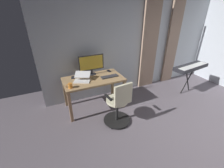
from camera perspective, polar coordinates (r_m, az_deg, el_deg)
name	(u,v)px	position (r m, az deg, el deg)	size (l,w,h in m)	color
back_room_partition	(137,39)	(4.25, 9.28, 16.64)	(5.07, 0.10, 2.86)	silver
curtain_left_panel	(172,43)	(4.97, 21.86, 14.19)	(0.40, 0.06, 2.44)	tan
curtain_right_panel	(149,46)	(4.42, 13.98, 13.83)	(0.50, 0.06, 2.44)	tan
desk	(94,82)	(3.46, -6.98, 0.63)	(1.33, 0.72, 0.75)	tan
office_chair	(119,105)	(3.01, 2.52, -7.87)	(0.56, 0.56, 0.97)	black
computer_monitor	(91,63)	(3.54, -7.82, 7.77)	(0.59, 0.18, 0.47)	#232328
computer_keyboard	(110,77)	(3.45, -0.94, 2.86)	(0.40, 0.13, 0.02)	#333338
laptop	(82,78)	(3.33, -11.21, 2.06)	(0.44, 0.43, 0.16)	white
cell_phone_by_monitor	(73,77)	(3.53, -14.62, 2.41)	(0.07, 0.14, 0.01)	#232328
cell_phone_face_up	(109,71)	(3.78, -1.15, 4.98)	(0.07, 0.14, 0.01)	black
mug_coffee	(70,86)	(3.08, -15.60, -0.62)	(0.13, 0.08, 0.10)	orange
piano_keyboard	(191,68)	(4.54, 27.72, 5.55)	(1.12, 0.45, 0.82)	black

